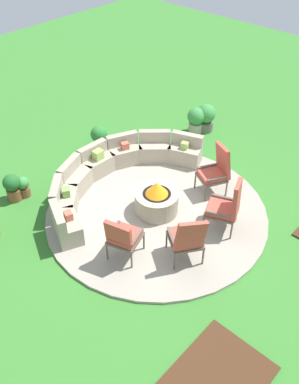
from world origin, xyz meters
name	(u,v)px	position (x,y,z in m)	size (l,w,h in m)	color
ground_plane	(156,212)	(0.00, 0.00, 0.00)	(24.00, 24.00, 0.00)	#387A2D
patio_circle	(156,211)	(0.00, 0.00, 0.03)	(4.62, 4.62, 0.06)	#9E9384
mulch_bed_left	(217,378)	(-2.08, -3.04, 0.02)	(1.52, 1.21, 0.04)	#472B19
fire_pit	(157,200)	(0.00, 0.00, 0.35)	(0.90, 0.90, 0.74)	#9E937F
curved_stone_bench	(112,172)	(0.04, 1.37, 0.35)	(4.18, 1.88, 0.71)	#9E937F
lounge_chair_front_left	(123,236)	(-1.37, -0.41, 0.59)	(0.72, 0.69, 1.00)	brown
lounge_chair_front_right	(187,238)	(-0.64, -1.29, 0.62)	(0.80, 0.83, 1.10)	brown
lounge_chair_back_left	(227,206)	(0.54, -1.34, 0.63)	(0.78, 0.80, 1.17)	brown
lounge_chair_back_right	(216,170)	(1.35, -0.51, 0.64)	(0.75, 0.75, 1.16)	brown
potted_plant_0	(12,187)	(-1.76, 2.58, 0.34)	(0.37, 0.37, 0.64)	brown
potted_plant_1	(206,117)	(3.38, 1.26, 0.41)	(0.50, 0.50, 0.76)	#605B56
potted_plant_2	(99,136)	(0.89, 2.75, 0.33)	(0.42, 0.42, 0.59)	#605B56
potted_plant_4	(196,119)	(3.12, 1.38, 0.39)	(0.47, 0.47, 0.72)	#A89E8E
potted_plant_5	(23,186)	(-1.54, 2.52, 0.26)	(0.27, 0.27, 0.49)	brown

